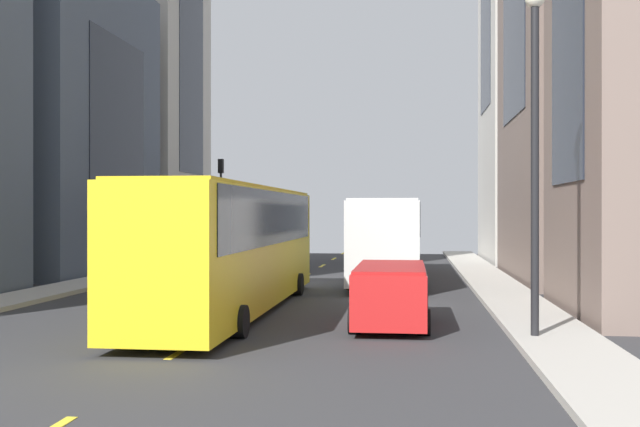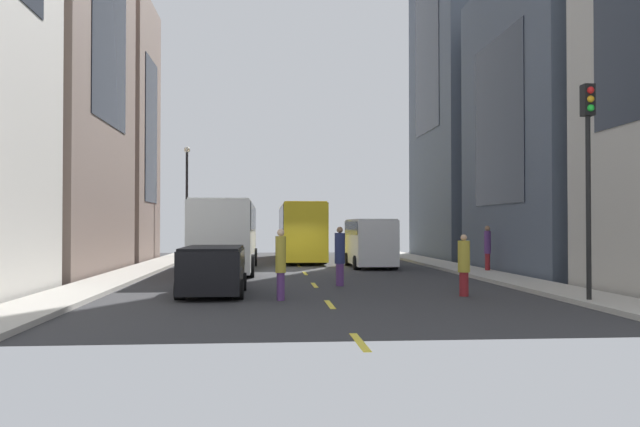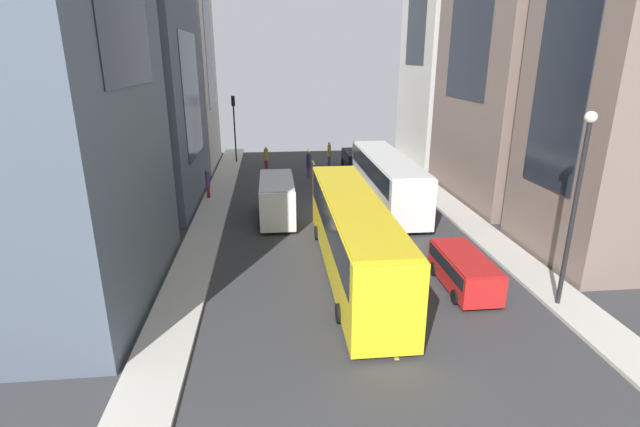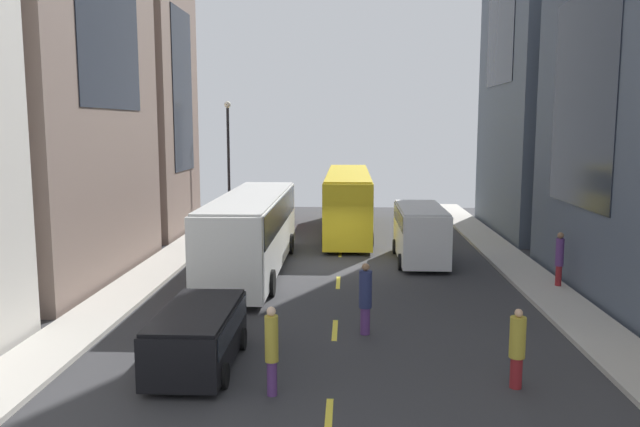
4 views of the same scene
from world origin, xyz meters
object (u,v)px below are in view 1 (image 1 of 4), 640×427
pedestrian_crossing_mid (257,243)px  city_bus_white (387,233)px  traffic_light_near_corner (221,189)px  pedestrian_crossing_near (355,241)px  pedestrian_walking_far (306,244)px  pedestrian_waiting_curb (132,246)px  car_black_1 (390,246)px  car_red_0 (391,290)px  streetcar_yellow (234,238)px  delivery_van_white (200,246)px

pedestrian_crossing_mid → city_bus_white: bearing=110.4°
city_bus_white → traffic_light_near_corner: bearing=-52.6°
pedestrian_crossing_mid → pedestrian_crossing_near: bearing=172.7°
city_bus_white → pedestrian_walking_far: size_ratio=5.72×
pedestrian_waiting_curb → traffic_light_near_corner: (-1.19, -12.00, 3.11)m
pedestrian_walking_far → pedestrian_crossing_mid: pedestrian_walking_far is taller
pedestrian_crossing_mid → pedestrian_waiting_curb: bearing=52.8°
city_bus_white → traffic_light_near_corner: (11.04, -14.43, 2.37)m
car_black_1 → pedestrian_waiting_curb: 14.73m
car_black_1 → car_red_0: bearing=91.7°
car_black_1 → pedestrian_walking_far: size_ratio=1.96×
traffic_light_near_corner → pedestrian_walking_far: bearing=135.3°
city_bus_white → streetcar_yellow: bearing=68.4°
pedestrian_waiting_curb → pedestrian_crossing_mid: bearing=-116.9°
streetcar_yellow → pedestrian_walking_far: (0.56, -18.43, -0.97)m
delivery_van_white → pedestrian_crossing_near: bearing=-108.7°
city_bus_white → pedestrian_waiting_curb: (12.23, -2.43, -0.73)m
streetcar_yellow → car_black_1: streetcar_yellow is taller
car_black_1 → pedestrian_walking_far: 5.27m
delivery_van_white → pedestrian_crossing_mid: (0.74, -14.32, -0.48)m
delivery_van_white → car_black_1: bearing=-118.5°
pedestrian_walking_far → pedestrian_waiting_curb: bearing=-80.8°
car_black_1 → pedestrian_crossing_mid: pedestrian_crossing_mid is taller
streetcar_yellow → car_red_0: bearing=155.5°
car_red_0 → pedestrian_crossing_mid: size_ratio=2.23×
pedestrian_waiting_curb → traffic_light_near_corner: traffic_light_near_corner is taller
pedestrian_waiting_curb → city_bus_white: bearing=165.0°
car_red_0 → pedestrian_waiting_curb: bearing=-49.4°
pedestrian_crossing_near → pedestrian_crossing_mid: bearing=-149.7°
pedestrian_crossing_near → delivery_van_white: bearing=-85.2°
car_black_1 → delivery_van_white: bearing=61.5°
pedestrian_crossing_mid → streetcar_yellow: bearing=86.3°
pedestrian_walking_far → pedestrian_crossing_mid: bearing=-164.8°
pedestrian_crossing_near → traffic_light_near_corner: size_ratio=0.35×
pedestrian_waiting_curb → traffic_light_near_corner: 12.45m
pedestrian_walking_far → pedestrian_crossing_mid: (3.54, -3.82, -0.13)m
delivery_van_white → car_red_0: size_ratio=1.31×
delivery_van_white → traffic_light_near_corner: (3.60, -16.83, 2.87)m
pedestrian_crossing_mid → pedestrian_crossing_near: 5.87m
delivery_van_white → pedestrian_crossing_mid: size_ratio=2.92×
streetcar_yellow → delivery_van_white: size_ratio=2.44×
car_red_0 → pedestrian_walking_far: pedestrian_walking_far is taller
delivery_van_white → traffic_light_near_corner: 17.45m
delivery_van_white → pedestrian_waiting_curb: size_ratio=2.74×
streetcar_yellow → car_black_1: size_ratio=3.25×
city_bus_white → pedestrian_waiting_curb: 12.49m
city_bus_white → car_black_1: bearing=-88.9°
city_bus_white → car_red_0: size_ratio=2.88×
streetcar_yellow → pedestrian_waiting_curb: 15.16m
pedestrian_crossing_near → traffic_light_near_corner: bearing=-168.3°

